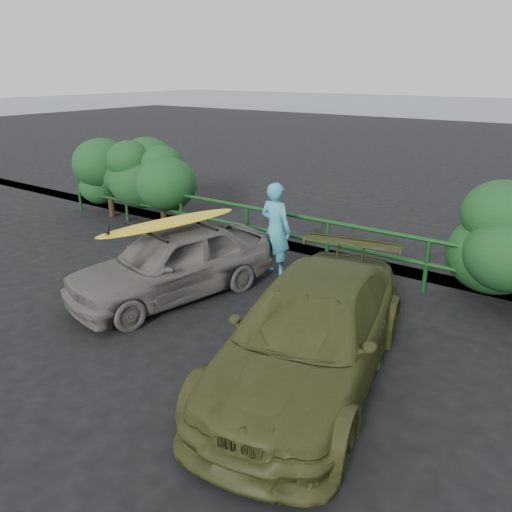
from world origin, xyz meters
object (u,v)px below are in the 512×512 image
(man, at_px, (276,229))
(surfboard, at_px, (170,223))
(guardrail, at_px, (285,236))
(olive_vehicle, at_px, (310,333))
(sedan, at_px, (172,262))

(man, relative_size, surfboard, 0.69)
(guardrail, bearing_deg, olive_vehicle, -53.75)
(sedan, distance_m, olive_vehicle, 3.37)
(sedan, relative_size, olive_vehicle, 0.83)
(sedan, distance_m, man, 2.14)
(guardrail, relative_size, olive_vehicle, 3.08)
(guardrail, relative_size, man, 7.56)
(man, bearing_deg, surfboard, 68.22)
(olive_vehicle, height_order, man, man)
(olive_vehicle, distance_m, surfboard, 3.44)
(sedan, relative_size, surfboard, 1.39)
(guardrail, relative_size, surfboard, 5.18)
(olive_vehicle, bearing_deg, surfboard, 154.04)
(man, bearing_deg, guardrail, -66.47)
(man, bearing_deg, olive_vehicle, 134.49)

